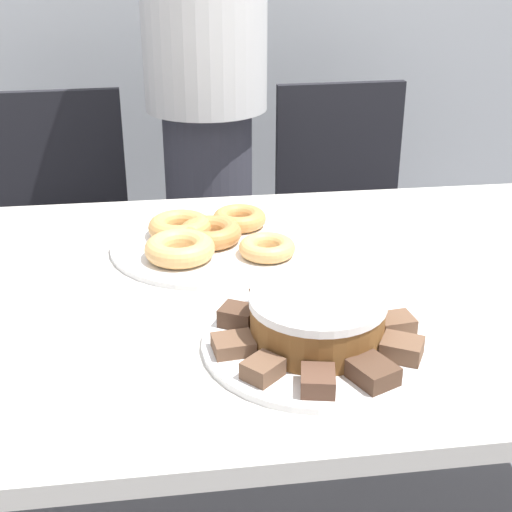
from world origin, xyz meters
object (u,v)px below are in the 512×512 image
at_px(plate_donuts, 210,244).
at_px(frosted_cake, 317,318).
at_px(plate_cake, 316,343).
at_px(office_chair_right, 348,244).
at_px(office_chair_left, 63,260).
at_px(person_standing, 206,89).

bearing_deg(plate_donuts, frosted_cake, -72.00).
bearing_deg(plate_cake, office_chair_right, 72.33).
height_order(office_chair_left, frosted_cake, office_chair_left).
distance_m(plate_donuts, frosted_cake, 0.39).
xyz_separation_m(person_standing, frosted_cake, (0.07, -1.07, -0.11)).
distance_m(person_standing, frosted_cake, 1.08).
bearing_deg(office_chair_left, office_chair_right, -2.29).
relative_size(office_chair_right, plate_donuts, 2.39).
distance_m(office_chair_left, office_chair_right, 0.86).
distance_m(office_chair_left, plate_donuts, 0.90).
distance_m(office_chair_right, frosted_cake, 1.23).
bearing_deg(office_chair_right, person_standing, -176.72).
bearing_deg(person_standing, office_chair_right, 5.49).
height_order(office_chair_left, plate_donuts, office_chair_left).
relative_size(plate_cake, frosted_cake, 1.70).
relative_size(plate_donuts, frosted_cake, 1.93).
height_order(office_chair_right, plate_cake, office_chair_right).
bearing_deg(office_chair_right, frosted_cake, -109.88).
relative_size(person_standing, plate_cake, 5.29).
bearing_deg(plate_cake, plate_donuts, 108.00).
bearing_deg(plate_donuts, office_chair_left, 117.22).
relative_size(person_standing, frosted_cake, 9.00).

